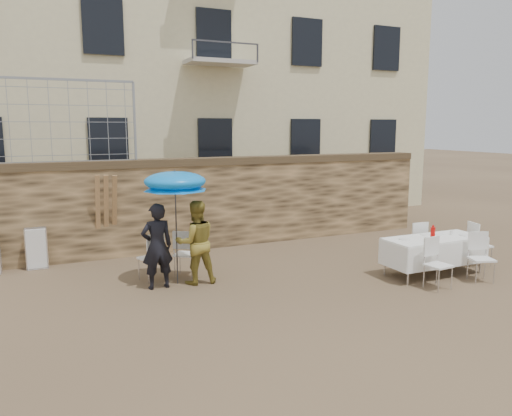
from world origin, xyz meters
name	(u,v)px	position (x,y,z in m)	size (l,w,h in m)	color
ground	(289,316)	(0.00, 0.00, 0.00)	(80.00, 80.00, 0.00)	brown
stone_wall	(195,204)	(0.00, 5.00, 1.10)	(13.00, 0.50, 2.20)	brown
chain_link_fence	(60,122)	(-3.00, 5.00, 3.10)	(3.20, 0.06, 1.80)	gray
man_suit	(157,246)	(-1.59, 2.25, 0.81)	(0.59, 0.39, 1.61)	black
woman_dress	(196,242)	(-0.84, 2.25, 0.81)	(0.79, 0.61, 1.62)	gold
umbrella	(175,185)	(-1.19, 2.35, 1.93)	(1.21, 1.21, 2.04)	#3F3F44
couple_chair_left	(151,256)	(-1.59, 2.80, 0.48)	(0.48, 0.48, 0.96)	white
couple_chair_right	(186,253)	(-0.89, 2.80, 0.48)	(0.48, 0.48, 0.96)	white
banquet_table	(434,240)	(3.76, 0.81, 0.73)	(2.10, 0.85, 0.78)	white
soda_bottle	(433,233)	(3.56, 0.66, 0.91)	(0.09, 0.09, 0.26)	red
table_chair_front_left	(438,264)	(3.16, 0.06, 0.48)	(0.48, 0.48, 0.96)	white
table_chair_front_right	(482,258)	(4.26, 0.06, 0.48)	(0.48, 0.48, 0.96)	white
table_chair_back	(414,242)	(3.96, 1.61, 0.48)	(0.48, 0.48, 0.96)	white
table_chair_side	(480,244)	(5.16, 0.91, 0.48)	(0.48, 0.48, 0.96)	white
chair_stack_right	(36,247)	(-3.65, 4.63, 0.46)	(0.46, 0.32, 0.92)	white
wood_planks	(112,216)	(-2.05, 4.70, 1.00)	(0.70, 0.20, 2.00)	#A37749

